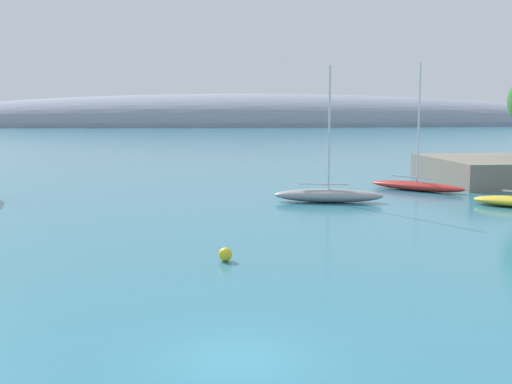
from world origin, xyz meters
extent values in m
plane|color=teal|center=(0.00, 0.00, 0.00)|extent=(600.00, 600.00, 0.00)
ellipsoid|color=gray|center=(27.20, 253.46, 0.00)|extent=(313.56, 63.59, 26.52)
ellipsoid|color=gray|center=(8.95, 29.03, 0.49)|extent=(8.17, 3.60, 0.97)
cylinder|color=silver|center=(8.95, 29.03, 5.41)|extent=(0.16, 0.16, 8.89)
cube|color=silver|center=(8.60, 29.11, 1.32)|extent=(3.51, 0.86, 0.10)
ellipsoid|color=red|center=(17.78, 34.95, 0.37)|extent=(7.08, 7.36, 0.74)
cylinder|color=silver|center=(17.78, 34.95, 5.64)|extent=(0.15, 0.15, 9.78)
cube|color=silver|center=(17.52, 35.23, 1.09)|extent=(2.66, 2.82, 0.10)
sphere|color=yellow|center=(0.39, 11.42, 0.31)|extent=(0.62, 0.62, 0.62)
camera|label=1|loc=(-1.22, -16.66, 6.72)|focal=45.17mm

